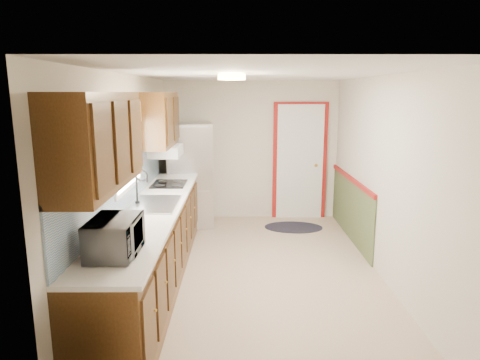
{
  "coord_description": "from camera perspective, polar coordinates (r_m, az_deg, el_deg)",
  "views": [
    {
      "loc": [
        -0.23,
        -4.92,
        2.2
      ],
      "look_at": [
        -0.21,
        0.17,
        1.15
      ],
      "focal_mm": 32.0,
      "sensor_mm": 36.0,
      "label": 1
    }
  ],
  "objects": [
    {
      "name": "room_shell",
      "position": [
        5.03,
        2.38,
        0.17
      ],
      "size": [
        3.2,
        5.2,
        2.52
      ],
      "color": "tan",
      "rests_on": "ground"
    },
    {
      "name": "kitchen_run",
      "position": [
        4.94,
        -12.02,
        -4.97
      ],
      "size": [
        0.63,
        4.0,
        2.2
      ],
      "color": "#3E240E",
      "rests_on": "ground"
    },
    {
      "name": "back_wall_trim",
      "position": [
        7.36,
        9.32,
        1.21
      ],
      "size": [
        1.12,
        2.3,
        2.08
      ],
      "color": "maroon",
      "rests_on": "ground"
    },
    {
      "name": "ceiling_fixture",
      "position": [
        4.73,
        -1.12,
        13.59
      ],
      "size": [
        0.3,
        0.3,
        0.06
      ],
      "primitive_type": "cylinder",
      "color": "#FFD88C",
      "rests_on": "room_shell"
    },
    {
      "name": "microwave",
      "position": [
        3.5,
        -16.39,
        -6.78
      ],
      "size": [
        0.29,
        0.53,
        0.36
      ],
      "primitive_type": "imported",
      "rotation": [
        0.0,
        0.0,
        1.57
      ],
      "color": "white",
      "rests_on": "kitchen_run"
    },
    {
      "name": "refrigerator",
      "position": [
        7.14,
        -6.6,
        0.7
      ],
      "size": [
        0.79,
        0.76,
        1.71
      ],
      "rotation": [
        0.0,
        0.0,
        0.14
      ],
      "color": "#B7B7BC",
      "rests_on": "ground"
    },
    {
      "name": "rug",
      "position": [
        7.18,
        7.14,
        -6.26
      ],
      "size": [
        0.99,
        0.67,
        0.01
      ],
      "primitive_type": "ellipsoid",
      "rotation": [
        0.0,
        0.0,
        -0.06
      ],
      "color": "black",
      "rests_on": "ground"
    },
    {
      "name": "cooktop",
      "position": [
        6.02,
        -9.42,
        -0.51
      ],
      "size": [
        0.46,
        0.55,
        0.02
      ],
      "primitive_type": "cube",
      "color": "black",
      "rests_on": "kitchen_run"
    }
  ]
}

